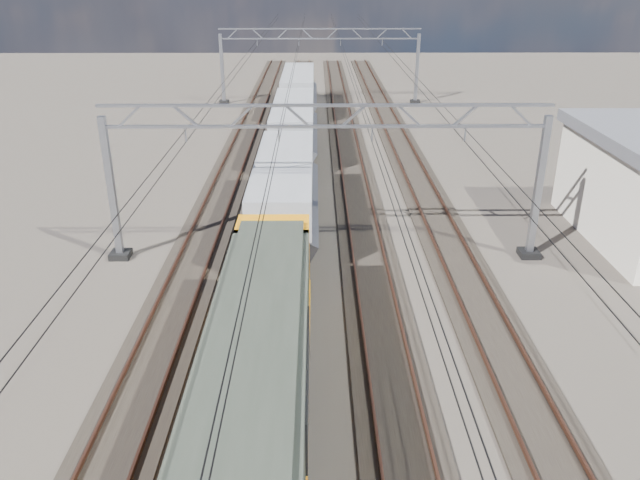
{
  "coord_description": "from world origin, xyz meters",
  "views": [
    {
      "loc": [
        -0.43,
        -22.28,
        12.36
      ],
      "look_at": [
        -0.26,
        0.48,
        2.4
      ],
      "focal_mm": 35.0,
      "sensor_mm": 36.0,
      "label": 1
    }
  ],
  "objects_px": {
    "hopper_wagon_mid": "(293,124)",
    "locomotive": "(251,425)",
    "catenary_gantry_mid": "(325,177)",
    "hopper_wagon_third": "(298,88)",
    "catenary_gantry_far": "(320,63)",
    "hopper_wagon_lead": "(284,189)"
  },
  "relations": [
    {
      "from": "hopper_wagon_mid",
      "to": "locomotive",
      "type": "bearing_deg",
      "value": -90.0
    },
    {
      "from": "catenary_gantry_mid",
      "to": "hopper_wagon_third",
      "type": "xyz_separation_m",
      "value": [
        -2.0,
        31.69,
        -1.67
      ]
    },
    {
      "from": "locomotive",
      "to": "hopper_wagon_mid",
      "type": "xyz_separation_m",
      "value": [
        -0.0,
        31.9,
        -0.09
      ]
    },
    {
      "from": "hopper_wagon_third",
      "to": "hopper_wagon_mid",
      "type": "bearing_deg",
      "value": -90.0
    },
    {
      "from": "catenary_gantry_far",
      "to": "locomotive",
      "type": "relative_size",
      "value": 0.94
    },
    {
      "from": "locomotive",
      "to": "hopper_wagon_mid",
      "type": "distance_m",
      "value": 31.9
    },
    {
      "from": "catenary_gantry_far",
      "to": "hopper_wagon_lead",
      "type": "xyz_separation_m",
      "value": [
        -2.0,
        -32.71,
        -1.67
      ]
    },
    {
      "from": "hopper_wagon_lead",
      "to": "hopper_wagon_mid",
      "type": "height_order",
      "value": "same"
    },
    {
      "from": "hopper_wagon_mid",
      "to": "hopper_wagon_lead",
      "type": "bearing_deg",
      "value": -90.0
    },
    {
      "from": "catenary_gantry_far",
      "to": "hopper_wagon_mid",
      "type": "bearing_deg",
      "value": -96.17
    },
    {
      "from": "catenary_gantry_far",
      "to": "locomotive",
      "type": "bearing_deg",
      "value": -92.27
    },
    {
      "from": "catenary_gantry_mid",
      "to": "hopper_wagon_third",
      "type": "distance_m",
      "value": 31.79
    },
    {
      "from": "hopper_wagon_lead",
      "to": "hopper_wagon_third",
      "type": "bearing_deg",
      "value": 90.0
    },
    {
      "from": "catenary_gantry_far",
      "to": "hopper_wagon_third",
      "type": "bearing_deg",
      "value": -114.87
    },
    {
      "from": "catenary_gantry_mid",
      "to": "locomotive",
      "type": "relative_size",
      "value": 0.94
    },
    {
      "from": "locomotive",
      "to": "catenary_gantry_mid",
      "type": "bearing_deg",
      "value": 82.1
    },
    {
      "from": "hopper_wagon_mid",
      "to": "hopper_wagon_third",
      "type": "height_order",
      "value": "same"
    },
    {
      "from": "locomotive",
      "to": "hopper_wagon_mid",
      "type": "bearing_deg",
      "value": 90.0
    },
    {
      "from": "catenary_gantry_mid",
      "to": "hopper_wagon_mid",
      "type": "relative_size",
      "value": 1.53
    },
    {
      "from": "locomotive",
      "to": "hopper_wagon_third",
      "type": "relative_size",
      "value": 1.62
    },
    {
      "from": "hopper_wagon_lead",
      "to": "hopper_wagon_mid",
      "type": "bearing_deg",
      "value": 90.0
    },
    {
      "from": "locomotive",
      "to": "hopper_wagon_third",
      "type": "height_order",
      "value": "locomotive"
    }
  ]
}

